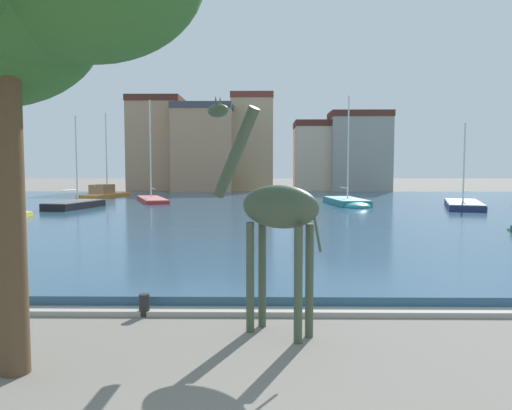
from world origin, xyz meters
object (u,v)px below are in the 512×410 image
object	(u,v)px
sailboat_teal	(348,204)
mooring_bollard	(144,305)
sailboat_black	(79,206)
giraffe_statue	(273,211)
sailboat_orange	(107,194)
sailboat_red	(151,200)
sailboat_navy	(463,206)

from	to	relation	value
sailboat_teal	mooring_bollard	distance (m)	30.94
mooring_bollard	sailboat_black	bearing A→B (deg)	112.95
giraffe_statue	sailboat_orange	xyz separation A→B (m)	(-16.64, 42.64, -1.97)
sailboat_black	sailboat_teal	world-z (taller)	sailboat_teal
giraffe_statue	sailboat_red	xyz separation A→B (m)	(-10.41, 35.55, -2.12)
sailboat_orange	sailboat_teal	world-z (taller)	sailboat_teal
sailboat_teal	sailboat_red	world-z (taller)	sailboat_red
giraffe_statue	sailboat_orange	size ratio (longest dim) A/B	0.54
sailboat_navy	sailboat_red	bearing A→B (deg)	165.11
sailboat_navy	sailboat_red	size ratio (longest dim) A/B	1.00
sailboat_teal	mooring_bollard	size ratio (longest dim) A/B	18.17
sailboat_orange	sailboat_red	xyz separation A→B (m)	(6.23, -7.09, -0.15)
sailboat_red	sailboat_orange	bearing A→B (deg)	131.32
sailboat_navy	sailboat_black	size ratio (longest dim) A/B	1.34
giraffe_statue	sailboat_orange	world-z (taller)	sailboat_orange
sailboat_navy	sailboat_black	xyz separation A→B (m)	(-29.25, -1.26, 0.05)
sailboat_orange	sailboat_red	distance (m)	9.44
sailboat_black	sailboat_orange	world-z (taller)	sailboat_orange
sailboat_orange	sailboat_navy	bearing A→B (deg)	-23.59
sailboat_red	mooring_bollard	size ratio (longest dim) A/B	19.23
sailboat_red	giraffe_statue	bearing A→B (deg)	-73.68
sailboat_red	mooring_bollard	bearing A→B (deg)	-77.69
giraffe_statue	sailboat_navy	bearing A→B (deg)	62.13
sailboat_black	mooring_bollard	world-z (taller)	sailboat_black
sailboat_black	mooring_bollard	xyz separation A→B (m)	(11.15, -26.33, -0.21)
sailboat_black	mooring_bollard	size ratio (longest dim) A/B	14.35
giraffe_statue	mooring_bollard	world-z (taller)	giraffe_statue
sailboat_teal	mooring_bollard	bearing A→B (deg)	-108.08
sailboat_black	sailboat_teal	size ratio (longest dim) A/B	0.79
sailboat_orange	sailboat_teal	bearing A→B (deg)	-27.36
sailboat_teal	sailboat_black	bearing A→B (deg)	-171.55
giraffe_statue	sailboat_navy	size ratio (longest dim) A/B	0.51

